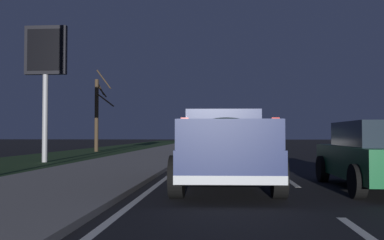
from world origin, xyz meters
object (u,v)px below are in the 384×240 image
at_px(sedan_blue, 262,139).
at_px(gas_price_sign, 46,61).
at_px(sedan_green, 378,155).
at_px(pickup_truck, 224,146).
at_px(sedan_silver, 222,142).
at_px(bare_tree_far, 97,112).

height_order(sedan_blue, gas_price_sign, gas_price_sign).
bearing_deg(sedan_blue, sedan_green, 179.71).
xyz_separation_m(sedan_green, gas_price_sign, (8.56, 11.47, 3.78)).
bearing_deg(pickup_truck, sedan_blue, -6.87).
bearing_deg(pickup_truck, sedan_silver, 0.47).
distance_m(pickup_truck, gas_price_sign, 12.03).
bearing_deg(bare_tree_far, sedan_silver, -121.80).
distance_m(sedan_silver, sedan_green, 15.00).
xyz_separation_m(sedan_silver, bare_tree_far, (5.55, 8.95, 2.06)).
xyz_separation_m(sedan_blue, bare_tree_far, (-10.48, 12.72, 2.06)).
relative_size(sedan_silver, gas_price_sign, 0.72).
distance_m(pickup_truck, sedan_blue, 30.50).
bearing_deg(sedan_green, gas_price_sign, 53.25).
xyz_separation_m(pickup_truck, sedan_blue, (30.28, -3.65, -0.20)).
xyz_separation_m(pickup_truck, sedan_silver, (14.25, 0.12, -0.20)).
distance_m(sedan_silver, gas_price_sign, 10.58).
xyz_separation_m(gas_price_sign, bare_tree_far, (11.54, 1.09, -1.72)).
relative_size(pickup_truck, sedan_blue, 1.24).
bearing_deg(gas_price_sign, sedan_silver, -52.68).
relative_size(sedan_blue, gas_price_sign, 0.72).
distance_m(sedan_blue, sedan_green, 30.59).
bearing_deg(sedan_green, pickup_truck, 84.99).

